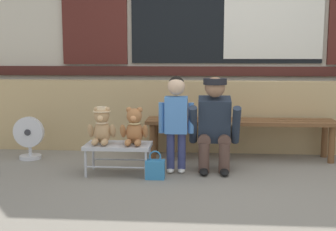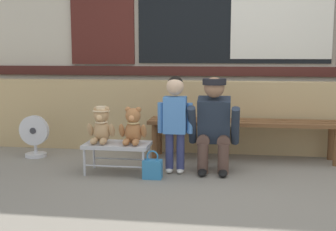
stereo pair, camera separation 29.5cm
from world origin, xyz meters
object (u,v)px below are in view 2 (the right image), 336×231
at_px(child_standing, 175,114).
at_px(handbag_on_ground, 152,169).
at_px(small_display_bench, 117,147).
at_px(wooden_bench_long, 243,127).
at_px(teddy_bear_plain, 133,127).
at_px(floor_fan, 35,136).
at_px(teddy_bear_with_hat, 101,125).
at_px(adult_crouching, 215,124).

relative_size(child_standing, handbag_on_ground, 3.52).
distance_m(small_display_bench, child_standing, 0.66).
bearing_deg(wooden_bench_long, teddy_bear_plain, -145.66).
height_order(wooden_bench_long, teddy_bear_plain, teddy_bear_plain).
xyz_separation_m(handbag_on_ground, floor_fan, (-1.49, 0.66, 0.14)).
relative_size(teddy_bear_plain, handbag_on_ground, 1.34).
relative_size(small_display_bench, handbag_on_ground, 2.35).
height_order(handbag_on_ground, floor_fan, floor_fan).
bearing_deg(wooden_bench_long, child_standing, -136.24).
height_order(teddy_bear_with_hat, teddy_bear_plain, same).
xyz_separation_m(wooden_bench_long, adult_crouching, (-0.29, -0.55, 0.11)).
xyz_separation_m(small_display_bench, child_standing, (0.56, 0.09, 0.33)).
bearing_deg(small_display_bench, adult_crouching, 11.47).
distance_m(teddy_bear_plain, adult_crouching, 0.81).
bearing_deg(child_standing, floor_fan, 165.74).
height_order(teddy_bear_plain, adult_crouching, adult_crouching).
bearing_deg(handbag_on_ground, child_standing, 51.88).
height_order(wooden_bench_long, adult_crouching, adult_crouching).
distance_m(child_standing, handbag_on_ground, 0.58).
distance_m(teddy_bear_with_hat, child_standing, 0.74).
distance_m(small_display_bench, adult_crouching, 0.99).
distance_m(wooden_bench_long, small_display_bench, 1.45).
xyz_separation_m(teddy_bear_with_hat, adult_crouching, (1.11, 0.19, 0.01)).
bearing_deg(handbag_on_ground, wooden_bench_long, 45.72).
relative_size(small_display_bench, floor_fan, 1.33).
distance_m(teddy_bear_plain, child_standing, 0.43).
bearing_deg(adult_crouching, handbag_on_ground, -149.38).
xyz_separation_m(child_standing, handbag_on_ground, (-0.18, -0.23, -0.50)).
height_order(child_standing, adult_crouching, child_standing).
xyz_separation_m(wooden_bench_long, teddy_bear_with_hat, (-1.40, -0.74, 0.10)).
distance_m(teddy_bear_plain, handbag_on_ground, 0.45).
bearing_deg(teddy_bear_with_hat, adult_crouching, 9.74).
bearing_deg(teddy_bear_plain, small_display_bench, -179.49).
bearing_deg(adult_crouching, teddy_bear_with_hat, -170.26).
distance_m(adult_crouching, handbag_on_ground, 0.76).
distance_m(wooden_bench_long, teddy_bear_with_hat, 1.58).
relative_size(teddy_bear_plain, child_standing, 0.38).
bearing_deg(wooden_bench_long, handbag_on_ground, -134.28).
bearing_deg(teddy_bear_with_hat, handbag_on_ground, -15.26).
height_order(teddy_bear_plain, handbag_on_ground, teddy_bear_plain).
height_order(wooden_bench_long, child_standing, child_standing).
bearing_deg(teddy_bear_plain, child_standing, 12.43).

